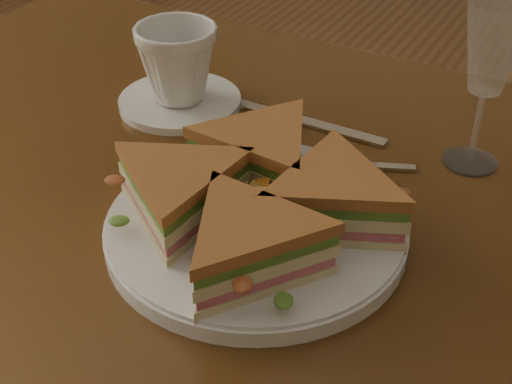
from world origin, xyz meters
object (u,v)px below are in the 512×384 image
saucer (180,101)px  coffee_cup (177,63)px  table (260,280)px  wine_glass (492,52)px  plate (256,228)px  sandwich_wedges (256,196)px  knife (296,120)px  spoon (288,160)px

saucer → coffee_cup: size_ratio=1.52×
table → coffee_cup: (-0.19, 0.14, 0.16)m
wine_glass → saucer: 0.37m
plate → wine_glass: size_ratio=1.56×
plate → coffee_cup: size_ratio=2.85×
wine_glass → sandwich_wedges: bearing=-122.8°
table → saucer: size_ratio=7.92×
knife → sandwich_wedges: bearing=-72.7°
saucer → coffee_cup: coffee_cup is taller
table → plate: size_ratio=4.21×
wine_glass → coffee_cup: 0.36m
knife → wine_glass: wine_glass is taller
plate → saucer: size_ratio=1.88×
sandwich_wedges → coffee_cup: 0.27m
plate → wine_glass: wine_glass is taller
saucer → knife: bearing=13.1°
wine_glass → saucer: bearing=-172.9°
wine_glass → table: bearing=-131.6°
plate → coffee_cup: coffee_cup is taller
plate → saucer: (-0.21, 0.18, -0.00)m
wine_glass → plate: bearing=-122.8°
table → plate: plate is taller
sandwich_wedges → knife: sandwich_wedges is taller
table → coffee_cup: coffee_cup is taller
spoon → table: bearing=-105.3°
knife → coffee_cup: bearing=-166.2°
spoon → saucer: same height
sandwich_wedges → plate: bearing=-33.7°
table → wine_glass: bearing=48.4°
spoon → coffee_cup: (-0.18, 0.05, 0.05)m
sandwich_wedges → knife: bearing=106.6°
spoon → knife: 0.09m
table → spoon: 0.13m
spoon → saucer: size_ratio=1.14×
plate → saucer: bearing=139.1°
spoon → saucer: 0.19m
knife → coffee_cup: 0.16m
coffee_cup → spoon: bearing=-26.2°
sandwich_wedges → saucer: 0.28m
table → coffee_cup: 0.28m
table → saucer: saucer is taller
spoon → wine_glass: (0.17, 0.10, 0.13)m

